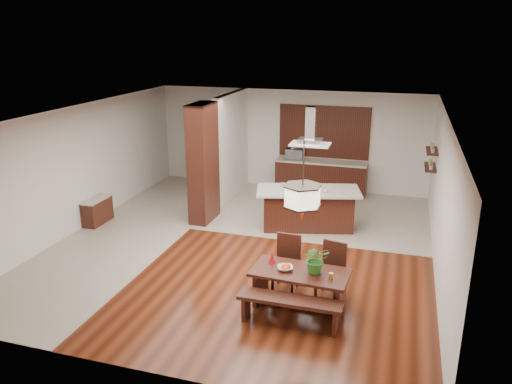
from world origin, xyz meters
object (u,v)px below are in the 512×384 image
(dining_chair_left, at_px, (286,264))
(foliage_plant, at_px, (316,259))
(dining_bench, at_px, (290,311))
(microwave, at_px, (294,154))
(dining_chair_right, at_px, (330,272))
(kitchen_island, at_px, (308,208))
(fruit_bowl, at_px, (285,268))
(range_hood, at_px, (311,126))
(hallway_console, at_px, (97,211))
(pendant_lantern, at_px, (303,181))
(island_cup, at_px, (325,190))
(dining_table, at_px, (300,281))

(dining_chair_left, bearing_deg, foliage_plant, -35.67)
(dining_bench, distance_m, microwave, 7.21)
(dining_chair_left, distance_m, microwave, 6.04)
(dining_chair_right, xyz_separation_m, kitchen_island, (-0.99, 3.08, 0.01))
(dining_chair_right, distance_m, fruit_bowl, 0.88)
(foliage_plant, distance_m, kitchen_island, 3.65)
(dining_chair_left, bearing_deg, dining_chair_right, -0.73)
(dining_chair_right, xyz_separation_m, microwave, (-1.99, 5.95, 0.59))
(dining_chair_right, xyz_separation_m, range_hood, (-0.99, 3.08, 1.97))
(dining_chair_right, height_order, fruit_bowl, dining_chair_right)
(hallway_console, xyz_separation_m, pendant_lantern, (5.55, -2.40, 1.93))
(pendant_lantern, bearing_deg, island_cup, 92.58)
(dining_chair_right, height_order, range_hood, range_hood)
(kitchen_island, bearing_deg, dining_chair_left, -100.93)
(foliage_plant, bearing_deg, island_cup, 96.86)
(hallway_console, relative_size, island_cup, 8.13)
(pendant_lantern, distance_m, microwave, 6.70)
(dining_chair_left, height_order, range_hood, range_hood)
(island_cup, bearing_deg, dining_table, -87.42)
(dining_table, distance_m, pendant_lantern, 1.75)
(foliage_plant, bearing_deg, dining_chair_left, 141.53)
(island_cup, bearing_deg, microwave, 115.05)
(kitchen_island, bearing_deg, hallway_console, 178.58)
(fruit_bowl, relative_size, island_cup, 2.42)
(kitchen_island, bearing_deg, dining_chair_right, -86.56)
(pendant_lantern, height_order, kitchen_island, pendant_lantern)
(dining_chair_left, relative_size, range_hood, 1.13)
(range_hood, relative_size, microwave, 1.80)
(island_cup, relative_size, microwave, 0.22)
(dining_bench, xyz_separation_m, dining_chair_left, (-0.34, 1.10, 0.27))
(hallway_console, xyz_separation_m, microwave, (3.99, 4.02, 0.77))
(foliage_plant, relative_size, microwave, 0.97)
(dining_chair_left, height_order, island_cup, island_cup)
(kitchen_island, xyz_separation_m, range_hood, (0.00, 0.00, 1.96))
(range_hood, xyz_separation_m, island_cup, (0.40, -0.13, -1.44))
(hallway_console, distance_m, dining_chair_right, 6.29)
(hallway_console, bearing_deg, dining_chair_right, -17.87)
(hallway_console, bearing_deg, fruit_bowl, -24.64)
(dining_table, relative_size, dining_chair_right, 1.67)
(dining_table, height_order, island_cup, island_cup)
(island_cup, bearing_deg, dining_bench, -88.31)
(dining_chair_left, xyz_separation_m, microwave, (-1.18, 5.90, 0.58))
(dining_bench, relative_size, pendant_lantern, 1.28)
(dining_table, distance_m, fruit_bowl, 0.33)
(pendant_lantern, xyz_separation_m, fruit_bowl, (-0.25, -0.03, -1.54))
(hallway_console, relative_size, kitchen_island, 0.34)
(fruit_bowl, relative_size, kitchen_island, 0.10)
(fruit_bowl, xyz_separation_m, microwave, (-1.30, 6.45, 0.38))
(fruit_bowl, height_order, kitchen_island, kitchen_island)
(kitchen_island, bearing_deg, microwave, 94.73)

